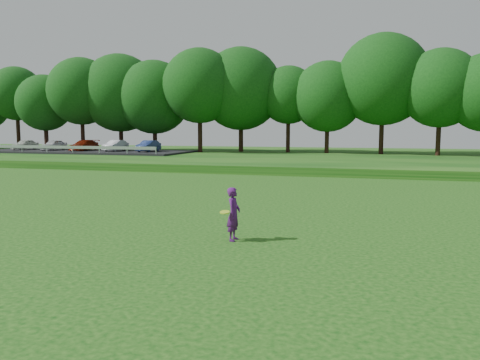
# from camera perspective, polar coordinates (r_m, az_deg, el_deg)

# --- Properties ---
(ground) EXTENTS (140.00, 140.00, 0.00)m
(ground) POSITION_cam_1_polar(r_m,az_deg,el_deg) (14.83, -15.35, -6.42)
(ground) COLOR #0C400E
(ground) RESTS_ON ground
(berm) EXTENTS (130.00, 30.00, 0.60)m
(berm) POSITION_cam_1_polar(r_m,az_deg,el_deg) (46.98, 7.10, 2.66)
(berm) COLOR #0C400E
(berm) RESTS_ON ground
(walking_path) EXTENTS (130.00, 1.60, 0.04)m
(walking_path) POSITION_cam_1_polar(r_m,az_deg,el_deg) (33.31, 3.11, 0.77)
(walking_path) COLOR gray
(walking_path) RESTS_ON ground
(treeline) EXTENTS (104.00, 7.00, 15.00)m
(treeline) POSITION_cam_1_polar(r_m,az_deg,el_deg) (51.08, 7.98, 11.69)
(treeline) COLOR #0E400F
(treeline) RESTS_ON berm
(parking_lot) EXTENTS (24.00, 9.00, 1.38)m
(parking_lot) POSITION_cam_1_polar(r_m,az_deg,el_deg) (55.18, -18.65, 3.65)
(parking_lot) COLOR black
(parking_lot) RESTS_ON berm
(woman) EXTENTS (0.50, 0.69, 1.54)m
(woman) POSITION_cam_1_polar(r_m,az_deg,el_deg) (13.41, -0.79, -4.17)
(woman) COLOR #511665
(woman) RESTS_ON ground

